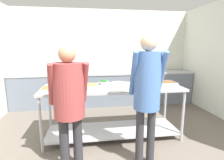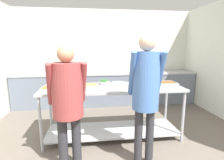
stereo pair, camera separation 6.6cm
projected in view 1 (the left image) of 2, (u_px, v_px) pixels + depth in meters
name	position (u px, v px, depth m)	size (l,w,h in m)	color
wall_rear	(104.00, 57.00, 5.14)	(5.11, 0.06, 2.65)	silver
back_counter	(105.00, 88.00, 4.94)	(4.95, 0.65, 0.90)	slate
serving_counter	(113.00, 103.00, 3.08)	(2.40, 0.77, 0.92)	#ADAFB5
serving_tray_vegetables	(54.00, 89.00, 2.74)	(0.38, 0.29, 0.05)	#ADAFB5
serving_tray_greens	(84.00, 87.00, 2.92)	(0.47, 0.29, 0.05)	#ADAFB5
broccoli_bowl	(104.00, 82.00, 3.21)	(0.19, 0.19, 0.09)	#B2B2B7
plate_stack	(118.00, 83.00, 3.23)	(0.26, 0.26, 0.04)	white
sauce_pan	(138.00, 83.00, 3.17)	(0.36, 0.22, 0.07)	#ADAFB5
serving_tray_roast	(162.00, 83.00, 3.18)	(0.46, 0.31, 0.05)	#ADAFB5
guest_serving_left	(147.00, 87.00, 2.24)	(0.46, 0.37, 1.76)	#2D2D33
guest_serving_right	(69.00, 97.00, 2.16)	(0.53, 0.40, 1.63)	#2D2D33
water_bottle	(150.00, 67.00, 4.99)	(0.07, 0.07, 0.29)	#23602D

